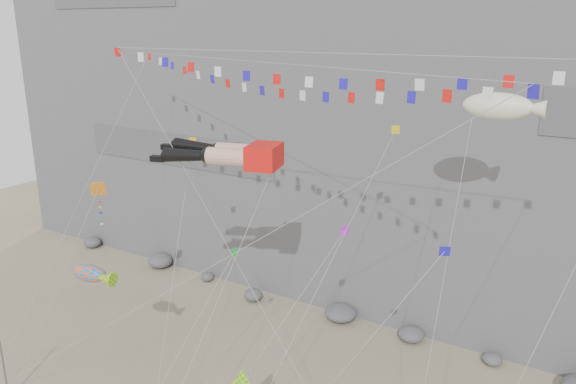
# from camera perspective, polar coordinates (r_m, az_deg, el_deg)

# --- Properties ---
(cliff) EXTENTS (80.00, 28.00, 50.00)m
(cliff) POSITION_cam_1_polar(r_m,az_deg,el_deg) (55.24, 13.38, 18.05)
(cliff) COLOR slate
(cliff) RESTS_ON ground
(talus_boulders) EXTENTS (60.00, 3.00, 1.20)m
(talus_boulders) POSITION_cam_1_polar(r_m,az_deg,el_deg) (47.04, 5.37, -12.16)
(talus_boulders) COLOR #59595E
(talus_boulders) RESTS_ON ground
(anchor_pole_left) EXTENTS (0.12, 0.12, 4.29)m
(anchor_pole_left) POSITION_cam_1_polar(r_m,az_deg,el_deg) (41.49, -26.87, -15.82)
(anchor_pole_left) COLOR slate
(anchor_pole_left) RESTS_ON ground
(legs_kite) EXTENTS (7.60, 14.76, 21.06)m
(legs_kite) POSITION_cam_1_polar(r_m,az_deg,el_deg) (31.31, -5.99, 3.84)
(legs_kite) COLOR red
(legs_kite) RESTS_ON ground
(flag_banner_upper) EXTENTS (30.15, 16.52, 28.15)m
(flag_banner_upper) POSITION_cam_1_polar(r_m,az_deg,el_deg) (33.27, -1.75, 12.94)
(flag_banner_upper) COLOR red
(flag_banner_upper) RESTS_ON ground
(flag_banner_lower) EXTENTS (28.98, 7.61, 24.63)m
(flag_banner_lower) POSITION_cam_1_polar(r_m,az_deg,el_deg) (28.76, 3.94, 13.85)
(flag_banner_lower) COLOR red
(flag_banner_lower) RESTS_ON ground
(harlequin_kite) EXTENTS (3.29, 7.78, 14.61)m
(harlequin_kite) POSITION_cam_1_polar(r_m,az_deg,el_deg) (38.86, -18.75, 0.25)
(harlequin_kite) COLOR red
(harlequin_kite) RESTS_ON ground
(fish_windsock) EXTENTS (6.77, 4.22, 10.65)m
(fish_windsock) POSITION_cam_1_polar(r_m,az_deg,el_deg) (35.85, -19.50, -7.82)
(fish_windsock) COLOR #E15C0B
(fish_windsock) RESTS_ON ground
(blimp_windsock) EXTENTS (4.50, 12.84, 22.41)m
(blimp_windsock) POSITION_cam_1_polar(r_m,az_deg,el_deg) (32.15, 20.51, 8.12)
(blimp_windsock) COLOR #EFEAC5
(blimp_windsock) RESTS_ON ground
(small_kite_a) EXTENTS (6.58, 12.61, 20.83)m
(small_kite_a) POSITION_cam_1_polar(r_m,az_deg,el_deg) (36.54, -9.79, 4.35)
(small_kite_a) COLOR orange
(small_kite_a) RESTS_ON ground
(small_kite_b) EXTENTS (5.32, 12.33, 17.66)m
(small_kite_b) POSITION_cam_1_polar(r_m,az_deg,el_deg) (30.53, 5.45, -4.43)
(small_kite_b) COLOR #B121C6
(small_kite_b) RESTS_ON ground
(small_kite_c) EXTENTS (2.49, 10.33, 14.70)m
(small_kite_c) POSITION_cam_1_polar(r_m,az_deg,el_deg) (31.76, -5.73, -6.57)
(small_kite_c) COLOR green
(small_kite_c) RESTS_ON ground
(small_kite_d) EXTENTS (3.19, 17.52, 24.47)m
(small_kite_d) POSITION_cam_1_polar(r_m,az_deg,el_deg) (31.76, 10.33, 5.14)
(small_kite_d) COLOR gold
(small_kite_d) RESTS_ON ground
(small_kite_e) EXTENTS (8.92, 7.64, 17.68)m
(small_kite_e) POSITION_cam_1_polar(r_m,az_deg,el_deg) (24.86, 14.97, -6.64)
(small_kite_e) COLOR #1E15B8
(small_kite_e) RESTS_ON ground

